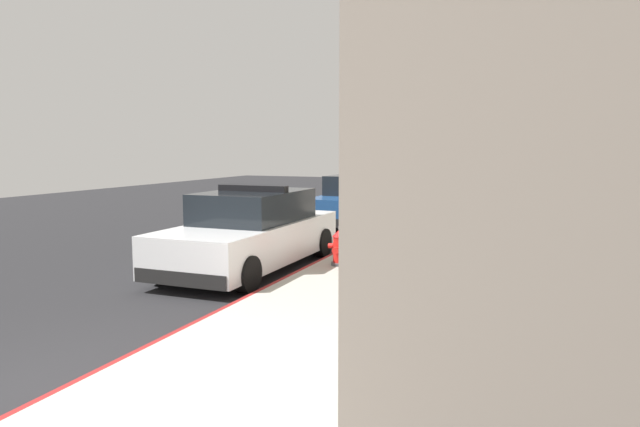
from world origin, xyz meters
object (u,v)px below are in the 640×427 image
at_px(police_cruiser, 252,232).
at_px(fire_hydrant, 339,247).
at_px(street_tree, 429,95).
at_px(parked_car_silver_ahead, 359,201).

bearing_deg(police_cruiser, fire_hydrant, 7.82).
bearing_deg(street_tree, fire_hydrant, -95.69).
xyz_separation_m(parked_car_silver_ahead, street_tree, (2.43, -1.39, 3.11)).
bearing_deg(parked_car_silver_ahead, fire_hydrant, -75.13).
xyz_separation_m(police_cruiser, parked_car_silver_ahead, (-0.10, 7.28, -0.00)).
height_order(police_cruiser, street_tree, street_tree).
height_order(fire_hydrant, street_tree, street_tree).
bearing_deg(parked_car_silver_ahead, street_tree, -29.72).
distance_m(police_cruiser, parked_car_silver_ahead, 7.28).
bearing_deg(street_tree, police_cruiser, -111.61).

